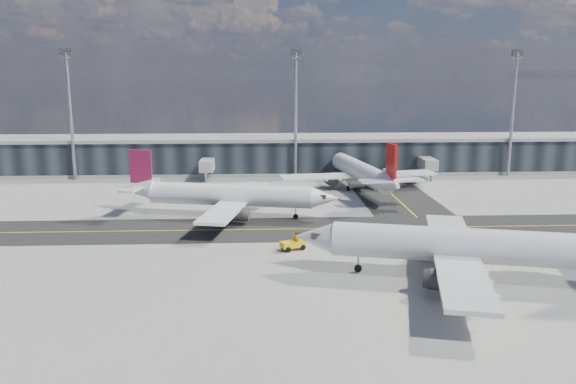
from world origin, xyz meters
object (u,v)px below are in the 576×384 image
at_px(airliner_af, 227,195).
at_px(airliner_redtail, 361,172).
at_px(baggage_tug, 295,242).
at_px(service_van, 410,179).
at_px(airliner_near, 470,246).

distance_m(airliner_af, airliner_redtail, 33.21).
bearing_deg(baggage_tug, service_van, 126.02).
distance_m(airliner_redtail, service_van, 14.99).
bearing_deg(service_van, baggage_tug, -121.01).
bearing_deg(airliner_af, service_van, 138.24).
height_order(airliner_af, airliner_redtail, airliner_redtail).
relative_size(airliner_af, airliner_redtail, 0.94).
bearing_deg(service_van, airliner_near, -98.68).
relative_size(airliner_near, service_van, 8.04).
bearing_deg(airliner_redtail, airliner_near, -94.95).
height_order(airliner_near, baggage_tug, airliner_near).
xyz_separation_m(airliner_af, airliner_redtail, (26.17, 20.43, 0.20)).
xyz_separation_m(airliner_af, service_van, (38.43, 28.49, -2.90)).
relative_size(airliner_af, service_van, 7.31).
distance_m(airliner_redtail, baggage_tug, 42.65).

